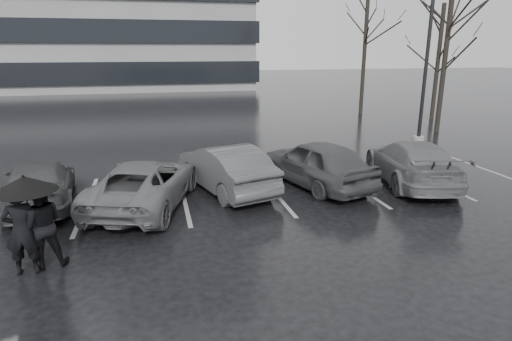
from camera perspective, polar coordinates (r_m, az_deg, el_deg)
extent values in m
plane|color=black|center=(11.32, 2.55, -6.63)|extent=(160.00, 160.00, 0.00)
imported|color=black|center=(14.05, 8.07, 1.04)|extent=(3.00, 4.84, 1.54)
imported|color=#2D2D2F|center=(13.50, -4.09, 0.39)|extent=(2.74, 4.71, 1.47)
imported|color=#49494B|center=(12.53, -14.63, -1.67)|extent=(3.58, 5.23, 1.33)
imported|color=black|center=(13.66, -26.90, -1.56)|extent=(2.39, 4.62, 1.28)
imported|color=#49494B|center=(15.13, 20.00, 1.09)|extent=(3.08, 5.27, 1.44)
imported|color=black|center=(9.60, -28.78, -7.05)|extent=(0.68, 0.46, 1.83)
imported|color=black|center=(9.73, -26.76, -6.47)|extent=(1.01, 0.86, 1.83)
cylinder|color=black|center=(9.63, -27.75, -7.13)|extent=(0.03, 0.03, 1.74)
cone|color=black|center=(9.32, -28.51, -1.57)|extent=(1.19, 1.19, 0.30)
sphere|color=black|center=(9.28, -28.64, -0.68)|extent=(0.05, 0.05, 0.05)
cylinder|color=gray|center=(22.48, 20.83, 4.02)|extent=(0.53, 0.53, 0.21)
cylinder|color=black|center=(22.09, 22.07, 16.00)|extent=(0.17, 0.17, 9.59)
cube|color=#969598|center=(13.43, -21.66, -4.09)|extent=(0.12, 5.00, 0.00)
cube|color=#969598|center=(13.29, -9.64, -3.36)|extent=(0.12, 5.00, 0.00)
cube|color=#969598|center=(13.73, 2.09, -2.50)|extent=(0.12, 5.00, 0.00)
cube|color=#969598|center=(14.70, 12.67, -1.64)|extent=(0.12, 5.00, 0.00)
cube|color=#969598|center=(16.10, 21.68, -0.86)|extent=(0.12, 5.00, 0.00)
cube|color=#969598|center=(17.84, 29.08, -0.20)|extent=(0.12, 5.00, 0.00)
cylinder|color=black|center=(24.99, 23.92, 13.83)|extent=(0.26, 0.26, 8.00)
cylinder|color=black|center=(29.70, 23.07, 13.07)|extent=(0.26, 0.26, 7.00)
cylinder|color=black|center=(30.41, 14.28, 15.28)|extent=(0.26, 0.26, 8.50)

